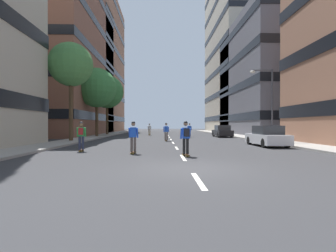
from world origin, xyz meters
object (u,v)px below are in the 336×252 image
(street_tree_far, at_px, (97,88))
(skater_0, at_px, (149,129))
(parked_car_mid, at_px, (222,132))
(street_tree_mid, at_px, (107,92))
(skater_5, at_px, (166,131))
(parked_car_near, at_px, (267,137))
(street_tree_near, at_px, (71,65))
(skater_2, at_px, (189,129))
(streetlamp_right, at_px, (268,97))
(skater_4, at_px, (186,136))
(skater_3, at_px, (133,136))
(skater_1, at_px, (81,134))

(street_tree_far, relative_size, skater_0, 4.91)
(parked_car_mid, height_order, street_tree_far, street_tree_far)
(street_tree_mid, bearing_deg, skater_5, -59.06)
(parked_car_near, relative_size, skater_5, 2.47)
(street_tree_near, xyz_separation_m, skater_2, (11.95, 9.22, -6.08))
(street_tree_far, xyz_separation_m, streetlamp_right, (18.02, -10.02, -2.19))
(streetlamp_right, relative_size, skater_5, 3.65)
(skater_2, relative_size, skater_4, 1.00)
(streetlamp_right, bearing_deg, skater_2, 121.47)
(skater_4, bearing_deg, skater_2, 83.04)
(parked_car_mid, xyz_separation_m, street_tree_mid, (-16.13, 6.71, 5.91))
(streetlamp_right, bearing_deg, parked_car_near, -114.24)
(parked_car_near, xyz_separation_m, skater_0, (-9.61, 19.54, 0.29))
(streetlamp_right, relative_size, skater_0, 3.65)
(street_tree_mid, bearing_deg, skater_0, -7.90)
(parked_car_mid, bearing_deg, street_tree_near, -151.26)
(skater_0, bearing_deg, skater_2, -45.01)
(street_tree_near, height_order, skater_0, street_tree_near)
(parked_car_near, bearing_deg, street_tree_far, 138.61)
(street_tree_far, bearing_deg, street_tree_near, -90.00)
(street_tree_near, xyz_separation_m, street_tree_far, (0.00, 9.33, -0.74))
(skater_3, distance_m, skater_5, 10.64)
(streetlamp_right, height_order, skater_3, streetlamp_right)
(parked_car_near, relative_size, street_tree_mid, 0.49)
(street_tree_mid, distance_m, skater_4, 28.52)
(parked_car_mid, bearing_deg, street_tree_mid, 157.43)
(skater_0, xyz_separation_m, skater_5, (2.24, -13.72, 0.00))
(street_tree_mid, bearing_deg, skater_3, -74.94)
(street_tree_near, xyz_separation_m, streetlamp_right, (18.02, -0.70, -2.93))
(parked_car_near, relative_size, skater_4, 2.47)
(parked_car_near, bearing_deg, skater_2, 106.50)
(skater_4, bearing_deg, skater_1, 157.81)
(parked_car_mid, bearing_deg, parked_car_near, -90.00)
(street_tree_far, distance_m, skater_3, 20.71)
(skater_0, height_order, skater_5, same)
(street_tree_far, distance_m, skater_0, 9.97)
(skater_3, bearing_deg, street_tree_far, 109.70)
(parked_car_mid, height_order, streetlamp_right, streetlamp_right)
(street_tree_far, relative_size, skater_3, 4.91)
(parked_car_mid, relative_size, street_tree_mid, 0.49)
(skater_0, bearing_deg, parked_car_near, -63.81)
(parked_car_near, bearing_deg, street_tree_near, 163.13)
(skater_1, bearing_deg, street_tree_far, 101.31)
(street_tree_mid, relative_size, skater_4, 5.06)
(street_tree_near, bearing_deg, street_tree_far, 90.00)
(street_tree_mid, bearing_deg, parked_car_near, -51.72)
(parked_car_mid, bearing_deg, skater_3, -117.09)
(street_tree_mid, distance_m, street_tree_far, 6.24)
(skater_4, bearing_deg, streetlamp_right, 49.73)
(skater_4, bearing_deg, street_tree_mid, 109.91)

